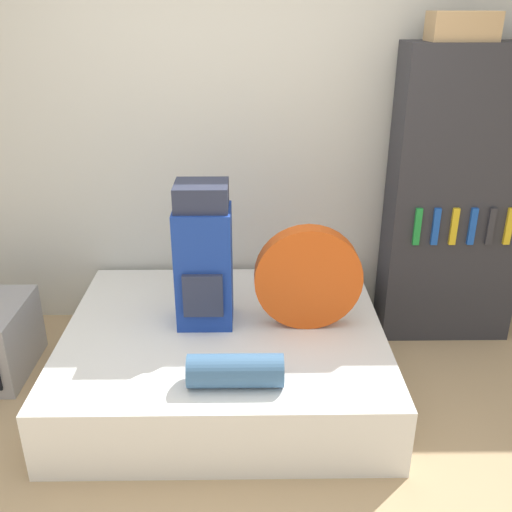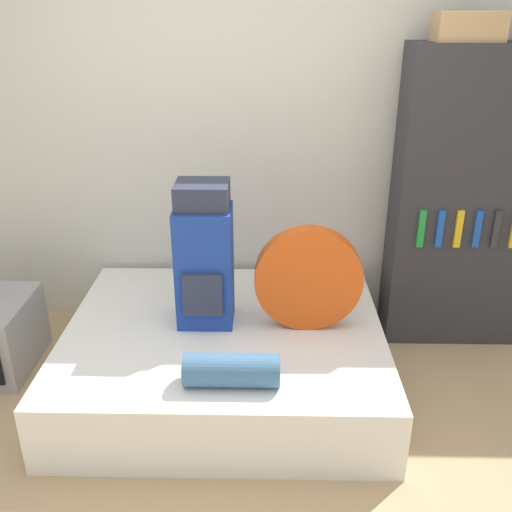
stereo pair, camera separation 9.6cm
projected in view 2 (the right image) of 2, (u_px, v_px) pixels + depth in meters
The scene contains 8 objects.
ground_plane at pixel (221, 480), 2.76m from camera, with size 16.00×16.00×0.00m, color tan.
wall_back at pixel (235, 138), 3.73m from camera, with size 8.00×0.05×2.60m.
bed at pixel (225, 354), 3.40m from camera, with size 1.84×1.56×0.39m.
backpack at pixel (204, 257), 3.23m from camera, with size 0.32×0.31×0.84m.
tent_bag at pixel (308, 279), 3.21m from camera, with size 0.61×0.11×0.61m.
sleeping_roll at pixel (232, 370), 2.78m from camera, with size 0.47×0.17×0.17m.
bookshelf at pixel (462, 202), 3.61m from camera, with size 0.86×0.35×1.91m.
cardboard_box at pixel (468, 26), 3.17m from camera, with size 0.37×0.22×0.16m.
Camera 2 is at (0.21, -2.08, 2.11)m, focal length 40.00 mm.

